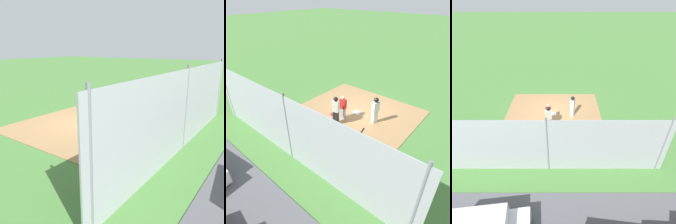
# 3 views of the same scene
# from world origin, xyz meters

# --- Properties ---
(ground_plane) EXTENTS (140.00, 140.00, 0.00)m
(ground_plane) POSITION_xyz_m (0.00, 0.00, 0.00)
(ground_plane) COLOR #477A38
(dirt_infield) EXTENTS (7.20, 6.40, 0.03)m
(dirt_infield) POSITION_xyz_m (0.00, 0.00, 0.01)
(dirt_infield) COLOR #9E774C
(dirt_infield) RESTS_ON ground_plane
(home_plate) EXTENTS (0.49, 0.49, 0.02)m
(home_plate) POSITION_xyz_m (0.00, 0.00, 0.04)
(home_plate) COLOR white
(home_plate) RESTS_ON dirt_infield
(catcher) EXTENTS (0.41, 0.31, 1.51)m
(catcher) POSITION_xyz_m (-0.27, -1.12, 0.81)
(catcher) COLOR #9E9EA3
(catcher) RESTS_ON dirt_infield
(umpire) EXTENTS (0.43, 0.34, 1.76)m
(umpire) POSITION_xyz_m (-0.21, -1.83, 0.96)
(umpire) COLOR black
(umpire) RESTS_ON dirt_infield
(runner) EXTENTS (0.38, 0.45, 1.64)m
(runner) POSITION_xyz_m (1.44, -0.23, 0.96)
(runner) COLOR silver
(runner) RESTS_ON dirt_infield
(baseball_bat) EXTENTS (0.23, 0.74, 0.06)m
(baseball_bat) POSITION_xyz_m (1.43, -1.54, 0.06)
(baseball_bat) COLOR black
(baseball_bat) RESTS_ON dirt_infield
(catcher_mask) EXTENTS (0.24, 0.20, 0.12)m
(catcher_mask) POSITION_xyz_m (-1.02, -1.27, 0.09)
(catcher_mask) COLOR red
(catcher_mask) RESTS_ON dirt_infield
(backstop_fence) EXTENTS (12.00, 0.10, 3.35)m
(backstop_fence) POSITION_xyz_m (0.00, -5.23, 1.60)
(backstop_fence) COLOR #93999E
(backstop_fence) RESTS_ON ground_plane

